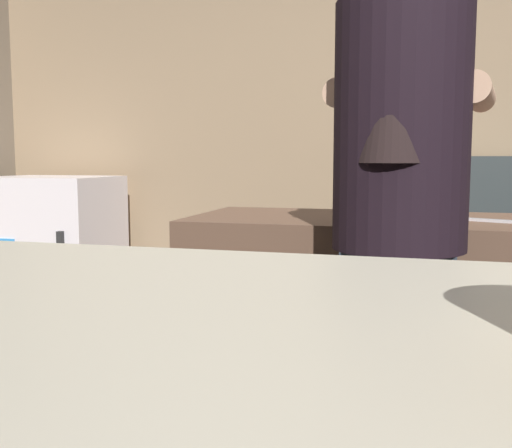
{
  "coord_description": "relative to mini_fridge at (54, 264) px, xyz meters",
  "views": [
    {
      "loc": [
        0.06,
        -1.26,
        1.13
      ],
      "look_at": [
        -0.08,
        -0.75,
        1.07
      ],
      "focal_mm": 41.73,
      "sensor_mm": 36.0,
      "label": 1
    }
  ],
  "objects": [
    {
      "name": "prep_counter",
      "position": [
        2.36,
        -0.99,
        -0.05
      ],
      "size": [
        2.1,
        0.6,
        0.93
      ],
      "primitive_type": "cube",
      "color": "brown",
      "rests_on": "ground"
    },
    {
      "name": "chefs_knife",
      "position": [
        2.29,
        -1.04,
        0.42
      ],
      "size": [
        0.23,
        0.12,
        0.01
      ],
      "primitive_type": "cube",
      "rotation": [
        0.0,
        0.0,
        -0.38
      ],
      "color": "silver",
      "rests_on": "prep_counter"
    },
    {
      "name": "bottle_olive_oil",
      "position": [
        2.03,
        0.09,
        0.7
      ],
      "size": [
        0.06,
        0.06,
        0.19
      ],
      "color": "red",
      "rests_on": "back_shelf"
    },
    {
      "name": "bottle_hot_sauce",
      "position": [
        2.06,
        0.21,
        0.71
      ],
      "size": [
        0.05,
        0.05,
        0.21
      ],
      "color": "#3A6295",
      "rests_on": "back_shelf"
    },
    {
      "name": "mini_fridge",
      "position": [
        0.0,
        0.0,
        0.0
      ],
      "size": [
        0.69,
        0.58,
        1.03
      ],
      "color": "white",
      "rests_on": "ground"
    },
    {
      "name": "back_shelf",
      "position": [
        2.22,
        0.17,
        0.06
      ],
      "size": [
        0.8,
        0.36,
        1.14
      ],
      "primitive_type": "cube",
      "color": "#323A3B",
      "rests_on": "ground"
    },
    {
      "name": "wall_back",
      "position": [
        2.01,
        0.45,
        0.84
      ],
      "size": [
        5.2,
        0.1,
        2.7
      ],
      "primitive_type": "cube",
      "color": "#92785A",
      "rests_on": "ground"
    },
    {
      "name": "bottle_soy",
      "position": [
        1.88,
        0.23,
        0.73
      ],
      "size": [
        0.06,
        0.06,
        0.26
      ],
      "color": "#D4CF88",
      "rests_on": "back_shelf"
    },
    {
      "name": "bottle_vinegar",
      "position": [
        2.24,
        0.18,
        0.71
      ],
      "size": [
        0.06,
        0.06,
        0.22
      ],
      "color": "#D0CF75",
      "rests_on": "back_shelf"
    },
    {
      "name": "bartender",
      "position": [
        2.01,
        -1.45,
        0.49
      ],
      "size": [
        0.46,
        0.53,
        1.74
      ],
      "rotation": [
        0.0,
        0.0,
        1.43
      ],
      "color": "#28313D",
      "rests_on": "ground"
    },
    {
      "name": "mixing_bowl",
      "position": [
        2.03,
        -1.07,
        0.45
      ],
      "size": [
        0.19,
        0.19,
        0.05
      ],
      "primitive_type": "cylinder",
      "color": "#D54A34",
      "rests_on": "prep_counter"
    }
  ]
}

